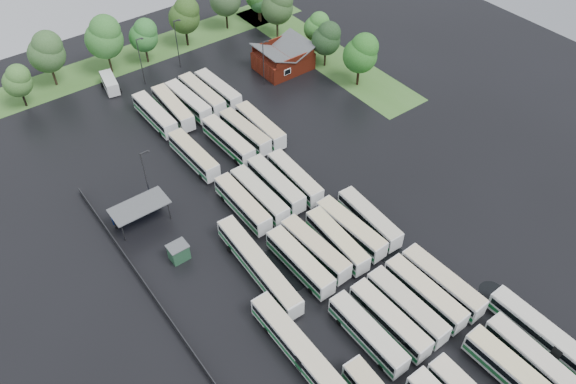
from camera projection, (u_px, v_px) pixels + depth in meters
ground at (329, 260)px, 76.97m from camera, size 160.00×160.00×0.00m
brick_building at (283, 60)px, 110.40m from camera, size 10.07×8.60×5.39m
wash_shed at (139, 207)px, 80.05m from camera, size 8.20×4.20×3.58m
utility_hut at (179, 252)px, 76.27m from camera, size 2.70×2.20×2.62m
grass_strip_north at (133, 57)px, 114.82m from camera, size 80.00×10.00×0.01m
grass_strip_east at (322, 53)px, 116.02m from camera, size 10.00×50.00×0.01m
west_fence at (156, 300)px, 71.57m from camera, size 0.10×50.00×1.20m
bus_r0c3 at (513, 373)px, 63.02m from camera, size 2.88×12.19×3.38m
bus_r0c4 at (531, 357)px, 64.50m from camera, size 2.62×11.59×3.22m
bus_r1c0 at (368, 333)px, 66.74m from camera, size 2.55×11.67×3.24m
bus_r1c1 at (389, 320)px, 68.06m from camera, size 2.69×11.81×3.28m
bus_r1c2 at (407, 306)px, 69.41m from camera, size 2.70×11.92×3.31m
bus_r1c3 at (425, 293)px, 70.82m from camera, size 2.78×11.96×3.32m
bus_r1c4 at (442, 282)px, 72.02m from camera, size 2.97×12.14×3.36m
bus_r2c0 at (300, 262)px, 74.44m from camera, size 2.61×11.86×3.30m
bus_r2c1 at (315, 249)px, 76.04m from camera, size 3.05×11.94×3.29m
bus_r2c2 at (337, 241)px, 77.15m from camera, size 3.01×11.60×3.20m
bus_r2c3 at (351, 228)px, 78.66m from camera, size 3.04×12.01×3.31m
bus_r2c4 at (369, 219)px, 80.10m from camera, size 2.99×11.63×3.21m
bus_r3c0 at (243, 204)px, 82.16m from camera, size 2.64×11.82×3.28m
bus_r3c1 at (259, 195)px, 83.41m from camera, size 2.55×11.89×3.31m
bus_r3c2 at (276, 184)px, 85.10m from camera, size 2.70×12.05×3.35m
bus_r3c3 at (295, 178)px, 86.22m from camera, size 2.90×11.68×3.23m
bus_r4c0 at (194, 155)px, 90.00m from camera, size 2.79×11.88×3.29m
bus_r4c2 at (228, 140)px, 92.63m from camera, size 2.90×12.11×3.35m
bus_r4c3 at (245, 132)px, 94.33m from camera, size 2.97×11.74×3.24m
bus_r4c4 at (260, 126)px, 95.42m from camera, size 2.68×11.93×3.31m
bus_r5c0 at (155, 115)px, 97.69m from camera, size 2.69×12.02×3.34m
bus_r5c1 at (173, 108)px, 99.08m from camera, size 3.14×12.26×3.38m
bus_r5c2 at (188, 101)px, 100.62m from camera, size 3.04×11.90×3.28m
bus_r5c3 at (202, 95)px, 101.94m from camera, size 2.87×12.23×3.39m
bus_r5c4 at (218, 90)px, 103.24m from camera, size 3.01×11.86×3.27m
artic_bus_west_b at (258, 265)px, 74.00m from camera, size 3.30×17.68×3.26m
artic_bus_west_c at (302, 353)px, 64.86m from camera, size 2.61×17.54×3.25m
artic_bus_east at (555, 344)px, 65.73m from camera, size 2.74×17.32×3.21m
minibus at (110, 83)px, 105.43m from camera, size 3.25×6.31×2.62m
tree_north_0 at (18, 80)px, 98.85m from camera, size 5.13×5.13×8.49m
tree_north_1 at (47, 51)px, 102.61m from camera, size 6.72×6.72×11.14m
tree_north_2 at (104, 36)px, 105.48m from camera, size 7.19×7.19×11.91m
tree_north_3 at (144, 35)px, 109.27m from camera, size 5.63×5.63×9.32m
tree_north_4 at (185, 15)px, 113.47m from camera, size 6.36×6.36×10.53m
tree_east_0 at (362, 53)px, 102.89m from camera, size 6.40×6.40×10.61m
tree_east_1 at (327, 38)px, 108.33m from camera, size 5.64×5.64×9.34m
tree_east_2 at (317, 26)px, 112.90m from camera, size 5.09×5.09×8.42m
tree_east_3 at (278, 5)px, 115.87m from camera, size 6.64×6.64×11.00m
tree_east_4 at (261, 0)px, 122.20m from camera, size 4.70×4.70×7.79m
lamp_post_ne at (264, 60)px, 103.95m from camera, size 1.39×0.27×9.05m
lamp_post_nw at (146, 175)px, 80.91m from camera, size 1.51×0.29×9.78m
lamp_post_back_w at (141, 59)px, 103.94m from camera, size 1.46×0.28×9.47m
lamp_post_back_e at (177, 41)px, 108.11m from camera, size 1.53×0.30×9.91m
puddle_1 at (509, 349)px, 67.25m from camera, size 3.89×3.89×0.01m
puddle_2 at (282, 270)px, 75.70m from camera, size 8.17×8.17×0.01m
puddle_3 at (392, 255)px, 77.53m from camera, size 3.69×3.69×0.01m
puddle_4 at (491, 291)px, 73.24m from camera, size 3.31×3.31×0.01m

